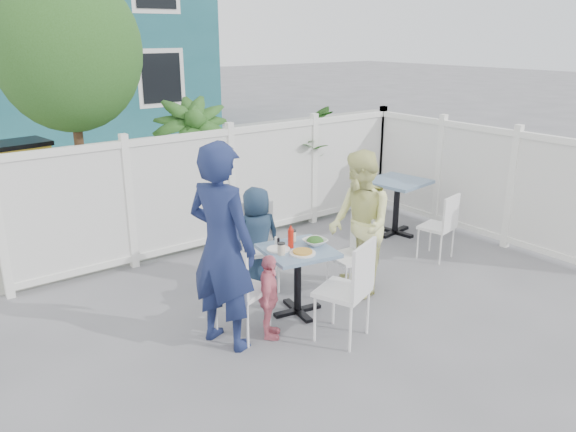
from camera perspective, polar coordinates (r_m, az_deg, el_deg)
ground at (r=6.13m, az=5.56°, el=-9.19°), size 80.00×80.00×0.00m
near_sidewalk at (r=9.07m, az=-10.76°, el=-0.19°), size 24.00×2.60×0.01m
street at (r=12.39m, az=-18.47°, el=4.11°), size 24.00×5.00×0.01m
far_sidewalk at (r=15.31m, az=-22.31°, el=6.22°), size 24.00×1.60×0.01m
fence_back at (r=7.71m, az=-5.77°, el=2.83°), size 5.86×0.08×1.60m
fence_right at (r=8.39m, az=18.28°, el=3.25°), size 0.08×3.66×1.60m
tree at (r=7.59m, az=-21.42°, el=15.32°), size 1.80×1.62×3.59m
utility_cabinet at (r=8.39m, az=-25.37°, el=1.76°), size 0.81×0.63×1.39m
potted_shrub_a at (r=8.15m, az=-9.80°, el=4.86°), size 1.43×1.43×1.95m
potted_shrub_b at (r=8.99m, az=0.28°, el=5.45°), size 1.97×1.99×1.67m
main_table at (r=5.77m, az=0.99°, el=-4.86°), size 0.78×0.78×0.72m
spare_table at (r=8.21m, az=11.03°, el=2.36°), size 0.86×0.86×0.80m
chair_left at (r=5.31m, az=-5.22°, el=-6.89°), size 0.55×0.56×0.97m
chair_right at (r=6.29m, az=6.77°, el=-3.33°), size 0.42×0.44×0.89m
chair_back at (r=6.39m, az=-3.23°, el=-2.39°), size 0.57×0.56×0.98m
chair_near at (r=5.28m, az=6.43°, el=-6.86°), size 0.59×0.58×1.01m
chair_spare at (r=7.42m, az=15.43°, el=-0.61°), size 0.46×0.45×0.87m
man at (r=5.09m, az=-6.71°, el=-3.12°), size 0.68×0.82×1.94m
woman at (r=6.18m, az=7.28°, el=-0.85°), size 0.88×0.97×1.62m
boy at (r=6.41m, az=-3.18°, el=-2.16°), size 0.62×0.45×1.17m
toddler at (r=5.37m, az=-1.94°, el=-8.23°), size 0.47×0.51×0.84m
plate_main at (r=5.58m, az=1.50°, el=-3.79°), size 0.26×0.26×0.02m
plate_side at (r=5.67m, az=-0.98°, el=-3.40°), size 0.24×0.24×0.02m
salad_bowl at (r=5.82m, az=2.77°, el=-2.64°), size 0.24×0.24×0.06m
coffee_cup_a at (r=5.54m, az=-0.69°, el=-3.41°), size 0.07×0.07×0.11m
coffee_cup_b at (r=5.87m, az=0.44°, el=-2.10°), size 0.08×0.08×0.12m
ketchup_bottle at (r=5.71m, az=0.28°, el=-2.30°), size 0.06×0.06×0.20m
salt_shaker at (r=5.84m, az=-1.23°, el=-2.48°), size 0.03×0.03×0.07m
pepper_shaker at (r=5.83m, az=-0.98°, el=-2.53°), size 0.03×0.03×0.06m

